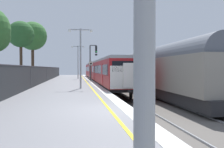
{
  "coord_description": "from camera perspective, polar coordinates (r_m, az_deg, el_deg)",
  "views": [
    {
      "loc": [
        -1.72,
        -9.96,
        1.67
      ],
      "look_at": [
        1.28,
        10.4,
        1.21
      ],
      "focal_mm": 40.11,
      "sensor_mm": 36.0,
      "label": 1
    }
  ],
  "objects": [
    {
      "name": "speed_limit_sign",
      "position": [
        32.02,
        -4.85,
        1.25
      ],
      "size": [
        0.59,
        0.08,
        2.6
      ],
      "color": "#59595B",
      "rests_on": "ground"
    },
    {
      "name": "ground",
      "position": [
        11.11,
        15.21,
        -10.61
      ],
      "size": [
        17.4,
        110.0,
        1.21
      ],
      "color": "slate"
    },
    {
      "name": "platform_lamp_far",
      "position": [
        40.3,
        -7.76,
        3.36
      ],
      "size": [
        2.0,
        0.2,
        5.29
      ],
      "color": "#93999E",
      "rests_on": "ground"
    },
    {
      "name": "background_tree_centre",
      "position": [
        31.85,
        -20.22,
        8.3
      ],
      "size": [
        3.11,
        3.11,
        7.28
      ],
      "color": "#473323",
      "rests_on": "ground"
    },
    {
      "name": "freight_train_adjacent_track",
      "position": [
        34.61,
        4.69,
        1.05
      ],
      "size": [
        2.6,
        44.35,
        4.64
      ],
      "color": "#232326",
      "rests_on": "ground"
    },
    {
      "name": "commuter_train_at_platform",
      "position": [
        37.85,
        -2.59,
        0.66
      ],
      "size": [
        2.83,
        40.22,
        3.81
      ],
      "color": "maroon",
      "rests_on": "ground"
    },
    {
      "name": "background_tree_left",
      "position": [
        37.82,
        -17.65,
        8.0
      ],
      "size": [
        4.06,
        4.06,
        8.34
      ],
      "color": "#473323",
      "rests_on": "ground"
    },
    {
      "name": "signal_gantry",
      "position": [
        35.3,
        -4.57,
        3.6
      ],
      "size": [
        1.1,
        0.24,
        4.97
      ],
      "color": "#47474C",
      "rests_on": "ground"
    },
    {
      "name": "platform_lamp_mid",
      "position": [
        20.96,
        -7.19,
        4.85
      ],
      "size": [
        2.0,
        0.2,
        4.98
      ],
      "color": "#93999E",
      "rests_on": "ground"
    }
  ]
}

